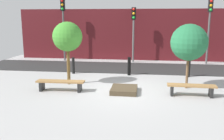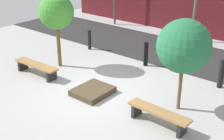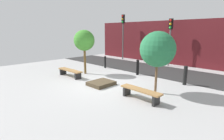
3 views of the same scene
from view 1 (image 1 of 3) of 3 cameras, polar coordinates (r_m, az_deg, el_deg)
The scene contains 14 objects.
ground_plane at distance 10.03m, azimuth 2.84°, elevation -4.84°, with size 18.00×18.00×0.00m, color #A7A7A7.
road_strip at distance 14.72m, azimuth 4.41°, elevation 0.53°, with size 18.00×3.40×0.01m, color #2A2A2A.
building_facade at distance 17.56m, azimuth 5.07°, elevation 8.05°, with size 16.20×0.50×3.48m, color #511419.
bench_left at distance 10.16m, azimuth -11.68°, elevation -3.01°, with size 1.93×0.46×0.43m.
bench_right at distance 9.77m, azimuth 17.68°, elevation -3.91°, with size 1.78×0.43×0.44m.
planter_bed at distance 9.90m, azimuth 2.79°, elevation -4.52°, with size 1.01×1.18×0.18m, color #483B29.
tree_behind_left_bench at distance 10.91m, azimuth -10.16°, elevation 7.42°, with size 1.27×1.27×2.73m.
tree_behind_right_bench at distance 10.56m, azimuth 17.20°, elevation 6.03°, with size 1.48×1.48×2.65m.
bollard_far_left at distance 13.23m, azimuth -8.83°, elevation 1.02°, with size 0.15×0.15×0.86m, color black.
bollard_left at distance 12.72m, azimuth 3.94°, elevation 0.87°, with size 0.17×0.17×0.93m, color black.
bollard_center at distance 12.88m, azimuth 17.07°, elevation 0.57°, with size 0.18×0.18×0.96m, color black.
traffic_light_west at distance 17.29m, azimuth -11.10°, elevation 11.40°, with size 0.28×0.27×4.12m.
traffic_light_mid_west at distance 16.43m, azimuth 4.94°, elevation 10.29°, with size 0.28×0.27×3.55m.
traffic_light_mid_east at distance 16.87m, azimuth 21.40°, elevation 10.60°, with size 0.28×0.27×4.01m.
Camera 1 is at (0.77, -9.58, 2.86)m, focal length 40.00 mm.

